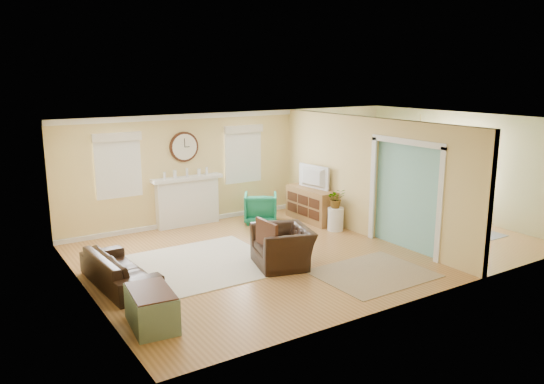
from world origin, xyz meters
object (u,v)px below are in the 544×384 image
object	(u,v)px
eames_chair	(283,247)
credenza	(311,205)
sofa	(120,269)
dining_table	(423,216)
green_chair	(261,208)

from	to	relation	value
eames_chair	credenza	bearing A→B (deg)	149.24
sofa	dining_table	distance (m)	6.91
credenza	sofa	bearing A→B (deg)	-163.66
eames_chair	green_chair	world-z (taller)	eames_chair
green_chair	dining_table	size ratio (longest dim) A/B	0.45
sofa	green_chair	xyz separation A→B (m)	(4.03, 2.05, 0.07)
eames_chair	dining_table	xyz separation A→B (m)	(4.06, 0.27, -0.06)
sofa	green_chair	size ratio (longest dim) A/B	2.47
dining_table	eames_chair	bearing A→B (deg)	106.99
credenza	eames_chair	bearing A→B (deg)	-136.24
eames_chair	green_chair	bearing A→B (deg)	171.93
eames_chair	credenza	size ratio (longest dim) A/B	0.75
credenza	dining_table	bearing A→B (deg)	-47.54
sofa	credenza	world-z (taller)	credenza
credenza	green_chair	bearing A→B (deg)	153.46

